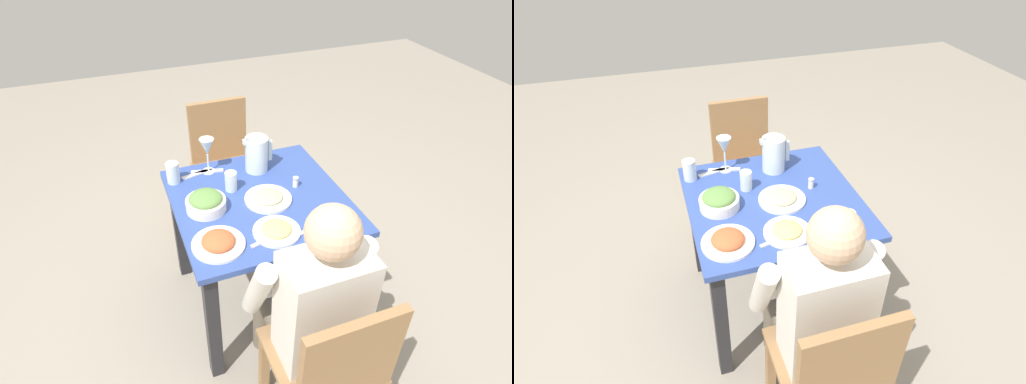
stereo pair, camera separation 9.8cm
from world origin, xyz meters
The scene contains 19 objects.
ground_plane centered at (0.00, 0.00, 0.00)m, with size 8.00×8.00×0.00m, color gray.
dining_table centered at (0.00, 0.00, 0.59)m, with size 0.82×0.82×0.72m.
chair_near centered at (-0.01, -0.78, 0.48)m, with size 0.40×0.40×0.86m.
chair_far centered at (0.04, 0.78, 0.48)m, with size 0.40×0.40×0.86m.
diner_near centered at (-0.01, -0.58, 0.63)m, with size 0.48×0.53×1.16m.
water_pitcher centered at (0.08, 0.25, 0.82)m, with size 0.16×0.12×0.19m.
salad_bowl centered at (-0.26, 0.01, 0.76)m, with size 0.19×0.19×0.09m.
plate_fries centered at (-0.02, -0.26, 0.74)m, with size 0.21×0.21×0.04m.
plate_beans centered at (0.03, -0.02, 0.74)m, with size 0.23×0.23×0.04m.
plate_rice_curry centered at (-0.28, -0.25, 0.74)m, with size 0.23×0.23×0.06m.
water_glass_by_pitcher centered at (0.25, -0.30, 0.77)m, with size 0.06×0.06×0.09m, color silver.
water_glass_far_left centered at (-0.11, 0.12, 0.77)m, with size 0.06×0.06×0.10m, color silver.
water_glass_center centered at (-0.36, 0.29, 0.78)m, with size 0.07×0.07×0.11m, color silver.
wine_glass centered at (-0.17, 0.32, 0.86)m, with size 0.08×0.08×0.20m.
salt_shaker centered at (0.21, 0.04, 0.75)m, with size 0.03×0.03×0.05m.
fork_near centered at (-0.18, 0.32, 0.73)m, with size 0.17×0.03×0.01m, color silver.
knife_near centered at (-0.06, -0.28, 0.73)m, with size 0.18×0.02×0.01m, color silver.
fork_far centered at (-0.23, 0.31, 0.73)m, with size 0.17×0.03×0.01m, color silver.
knife_far centered at (0.06, -0.31, 0.73)m, with size 0.18×0.02×0.01m, color silver.
Camera 1 is at (-0.59, -1.52, 1.95)m, focal length 29.60 mm.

